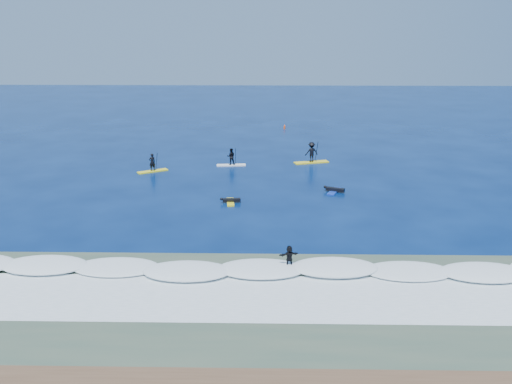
{
  "coord_description": "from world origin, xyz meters",
  "views": [
    {
      "loc": [
        1.28,
        -38.44,
        13.27
      ],
      "look_at": [
        0.47,
        2.97,
        0.6
      ],
      "focal_mm": 40.0,
      "sensor_mm": 36.0,
      "label": 1
    }
  ],
  "objects_px": {
    "prone_paddler_far": "(334,190)",
    "wave_surfer": "(289,258)",
    "sup_paddler_center": "(231,158)",
    "sup_paddler_right": "(311,153)",
    "prone_paddler_near": "(231,201)",
    "sup_paddler_left": "(152,165)",
    "marker_buoy": "(285,127)"
  },
  "relations": [
    {
      "from": "marker_buoy",
      "to": "sup_paddler_center",
      "type": "bearing_deg",
      "value": -106.63
    },
    {
      "from": "sup_paddler_left",
      "to": "wave_surfer",
      "type": "bearing_deg",
      "value": -92.74
    },
    {
      "from": "sup_paddler_center",
      "to": "prone_paddler_near",
      "type": "bearing_deg",
      "value": -92.43
    },
    {
      "from": "sup_paddler_left",
      "to": "marker_buoy",
      "type": "relative_size",
      "value": 4.53
    },
    {
      "from": "prone_paddler_far",
      "to": "marker_buoy",
      "type": "xyz_separation_m",
      "value": [
        -3.19,
        26.79,
        0.11
      ]
    },
    {
      "from": "prone_paddler_near",
      "to": "marker_buoy",
      "type": "height_order",
      "value": "marker_buoy"
    },
    {
      "from": "sup_paddler_left",
      "to": "prone_paddler_far",
      "type": "relative_size",
      "value": 1.23
    },
    {
      "from": "sup_paddler_right",
      "to": "marker_buoy",
      "type": "relative_size",
      "value": 5.75
    },
    {
      "from": "sup_paddler_right",
      "to": "wave_surfer",
      "type": "relative_size",
      "value": 1.87
    },
    {
      "from": "prone_paddler_near",
      "to": "prone_paddler_far",
      "type": "bearing_deg",
      "value": -75.38
    },
    {
      "from": "sup_paddler_center",
      "to": "marker_buoy",
      "type": "relative_size",
      "value": 4.64
    },
    {
      "from": "marker_buoy",
      "to": "prone_paddler_near",
      "type": "bearing_deg",
      "value": -99.34
    },
    {
      "from": "prone_paddler_far",
      "to": "sup_paddler_right",
      "type": "bearing_deg",
      "value": 28.86
    },
    {
      "from": "sup_paddler_left",
      "to": "sup_paddler_center",
      "type": "bearing_deg",
      "value": -13.2
    },
    {
      "from": "sup_paddler_left",
      "to": "prone_paddler_near",
      "type": "height_order",
      "value": "sup_paddler_left"
    },
    {
      "from": "prone_paddler_far",
      "to": "prone_paddler_near",
      "type": "bearing_deg",
      "value": 132.04
    },
    {
      "from": "prone_paddler_far",
      "to": "wave_surfer",
      "type": "relative_size",
      "value": 1.2
    },
    {
      "from": "sup_paddler_left",
      "to": "sup_paddler_center",
      "type": "relative_size",
      "value": 0.98
    },
    {
      "from": "sup_paddler_center",
      "to": "wave_surfer",
      "type": "height_order",
      "value": "sup_paddler_center"
    },
    {
      "from": "prone_paddler_far",
      "to": "wave_surfer",
      "type": "bearing_deg",
      "value": -173.4
    },
    {
      "from": "prone_paddler_near",
      "to": "sup_paddler_left",
      "type": "bearing_deg",
      "value": 35.32
    },
    {
      "from": "sup_paddler_right",
      "to": "marker_buoy",
      "type": "height_order",
      "value": "sup_paddler_right"
    },
    {
      "from": "sup_paddler_center",
      "to": "prone_paddler_far",
      "type": "bearing_deg",
      "value": -49.21
    },
    {
      "from": "prone_paddler_far",
      "to": "sup_paddler_center",
      "type": "bearing_deg",
      "value": 68.64
    },
    {
      "from": "sup_paddler_center",
      "to": "prone_paddler_far",
      "type": "relative_size",
      "value": 1.26
    },
    {
      "from": "prone_paddler_near",
      "to": "marker_buoy",
      "type": "bearing_deg",
      "value": -14.61
    },
    {
      "from": "sup_paddler_right",
      "to": "marker_buoy",
      "type": "xyz_separation_m",
      "value": [
        -2.07,
        17.26,
        -0.65
      ]
    },
    {
      "from": "sup_paddler_left",
      "to": "sup_paddler_right",
      "type": "bearing_deg",
      "value": -17.97
    },
    {
      "from": "sup_paddler_center",
      "to": "wave_surfer",
      "type": "distance_m",
      "value": 23.54
    },
    {
      "from": "wave_surfer",
      "to": "marker_buoy",
      "type": "distance_m",
      "value": 41.61
    },
    {
      "from": "sup_paddler_center",
      "to": "sup_paddler_right",
      "type": "distance_m",
      "value": 7.71
    },
    {
      "from": "sup_paddler_right",
      "to": "prone_paddler_near",
      "type": "xyz_separation_m",
      "value": [
        -6.96,
        -12.46,
        -0.78
      ]
    }
  ]
}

